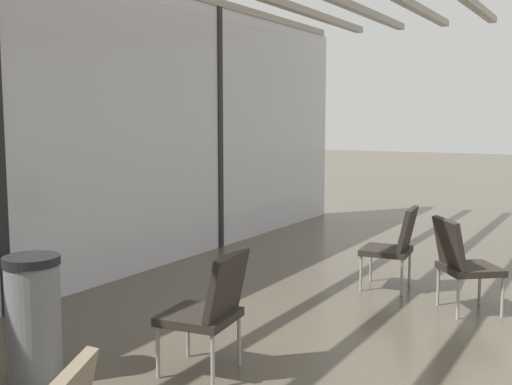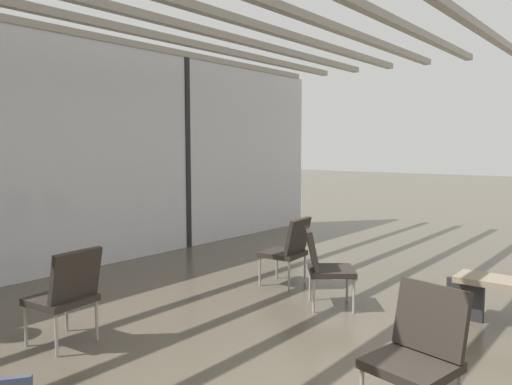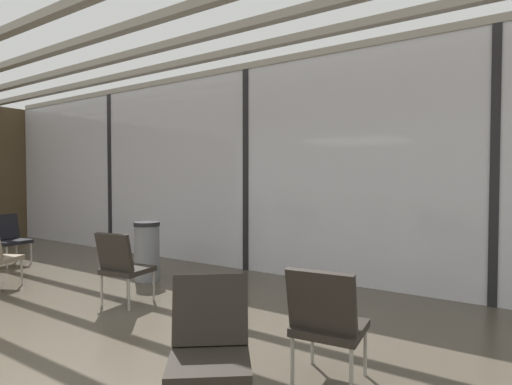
% 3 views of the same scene
% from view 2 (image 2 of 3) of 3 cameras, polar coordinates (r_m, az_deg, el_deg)
% --- Properties ---
extents(window_mullion_2, '(0.10, 0.12, 3.26)m').
position_cam_2_polar(window_mullion_2, '(8.60, -8.11, 4.48)').
color(window_mullion_2, black).
rests_on(window_mullion_2, ground).
extents(lounge_chair_0, '(0.60, 0.57, 0.87)m').
position_cam_2_polar(lounge_chair_0, '(3.39, 18.43, -16.65)').
color(lounge_chair_0, '#28231E').
rests_on(lounge_chair_0, ground).
extents(lounge_chair_1, '(0.53, 0.57, 0.87)m').
position_cam_2_polar(lounge_chair_1, '(6.21, 3.83, -6.35)').
color(lounge_chair_1, '#28231E').
rests_on(lounge_chair_1, ground).
extents(lounge_chair_2, '(0.70, 0.71, 0.87)m').
position_cam_2_polar(lounge_chair_2, '(5.45, 7.82, -8.05)').
color(lounge_chair_2, '#28231E').
rests_on(lounge_chair_2, ground).
extents(lounge_chair_6, '(0.54, 0.58, 0.87)m').
position_cam_2_polar(lounge_chair_6, '(4.68, -21.10, -10.60)').
color(lounge_chair_6, '#28231E').
rests_on(lounge_chair_6, ground).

